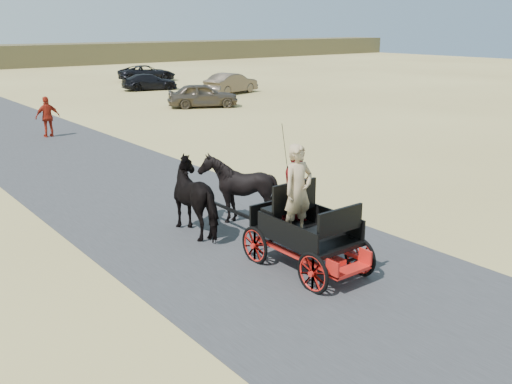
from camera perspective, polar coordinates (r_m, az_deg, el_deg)
ground at (r=10.26m, az=10.90°, el=-10.86°), size 140.00×140.00×0.00m
road at (r=10.26m, az=10.90°, el=-10.84°), size 6.00×140.00×0.01m
carriage at (r=11.33m, az=5.01°, el=-5.90°), size 1.30×2.40×0.72m
horse_left at (r=13.09m, az=-5.67°, el=-0.53°), size 0.91×2.01×1.70m
horse_right at (r=13.69m, az=-1.79°, el=0.31°), size 1.37×1.54×1.70m
driver_man at (r=10.82m, az=4.22°, el=0.11°), size 0.66×0.43×1.80m
passenger_woman at (r=11.56m, az=4.22°, el=0.61°), size 0.77×0.60×1.58m
pedestrian at (r=25.93m, az=-20.11°, el=7.07°), size 1.02×0.45×1.73m
car_a at (r=33.50m, az=-5.34°, el=9.61°), size 4.34×3.23×1.37m
car_b at (r=40.02m, az=-2.49°, el=10.80°), size 4.51×2.58×1.41m
car_c at (r=42.92m, az=-10.60°, el=10.77°), size 4.27×2.46×1.16m
car_d at (r=49.83m, az=-10.84°, el=11.60°), size 5.08×3.13×1.31m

